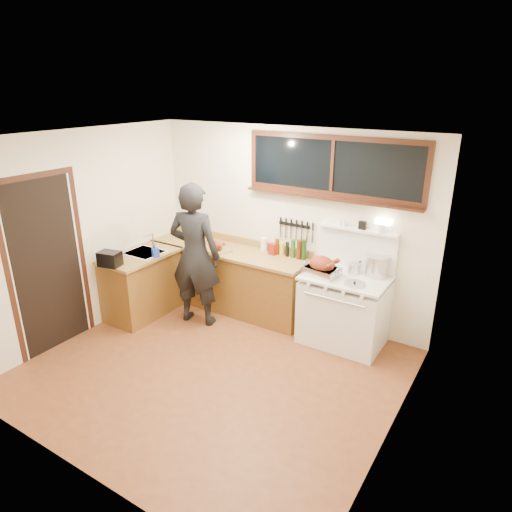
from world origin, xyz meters
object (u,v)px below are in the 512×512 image
Objects in this scene: man at (195,255)px; cutting_board at (217,247)px; roast_turkey at (322,267)px; vintage_stove at (344,308)px.

man is 4.18× the size of cutting_board.
cutting_board is at bearing 179.33° from roast_turkey.
cutting_board is (0.02, 0.45, -0.02)m from man.
roast_turkey is at bearing -0.67° from cutting_board.
roast_turkey is (-0.28, -0.13, 0.53)m from vintage_stove.
cutting_board is at bearing 87.74° from man.
roast_turkey is (1.61, -0.02, 0.05)m from cutting_board.
man is 0.45m from cutting_board.
man is at bearing -165.09° from roast_turkey.
vintage_stove is at bearing 3.26° from cutting_board.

